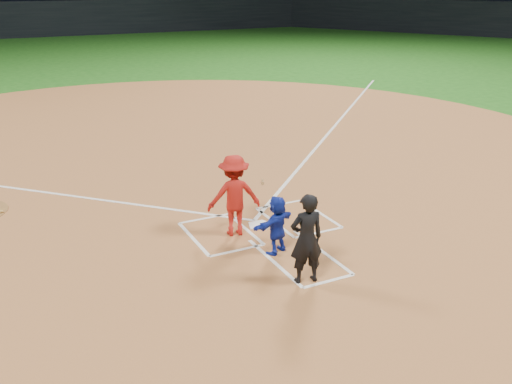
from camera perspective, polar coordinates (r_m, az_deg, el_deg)
name	(u,v)px	position (r m, az deg, el deg)	size (l,w,h in m)	color
ground	(260,226)	(12.81, 0.41, -3.41)	(120.00, 120.00, 0.00)	#1B5615
home_plate_dirt	(174,156)	(18.03, -8.22, 3.63)	(28.00, 28.00, 0.01)	#995D32
stadium_wall_far	(26,19)	(58.79, -22.03, 15.71)	(80.00, 1.20, 3.20)	black
home_plate	(260,225)	(12.80, 0.41, -3.33)	(0.60, 0.60, 0.02)	white
catcher	(277,225)	(11.36, 2.10, -3.28)	(1.12, 0.36, 1.21)	#1429A9
umpire	(306,239)	(10.22, 5.07, -4.69)	(0.62, 0.41, 1.71)	black
chalk_markings	(181,161)	(17.38, -7.47, 3.05)	(28.35, 17.32, 0.01)	white
batter_at_plate	(234,195)	(12.08, -2.19, -0.34)	(1.45, 0.98, 1.77)	#AA1912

